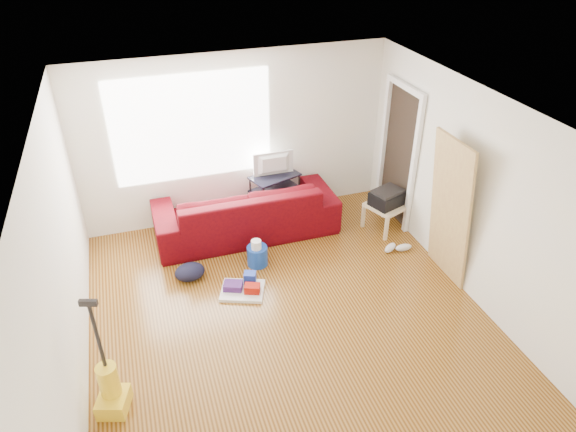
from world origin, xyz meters
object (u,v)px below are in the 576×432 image
object	(u,v)px
sofa	(247,231)
vacuum	(111,389)
tv_stand	(275,196)
side_table	(386,208)
cleaning_tray	(243,287)
bucket	(258,264)
backpack	(191,278)

from	to	relation	value
sofa	vacuum	distance (m)	3.26
tv_stand	side_table	xyz separation A→B (m)	(1.45, -0.81, -0.02)
cleaning_tray	tv_stand	bearing A→B (deg)	60.27
vacuum	tv_stand	bearing A→B (deg)	66.75
bucket	tv_stand	bearing A→B (deg)	61.87
vacuum	side_table	bearing A→B (deg)	45.33
side_table	cleaning_tray	world-z (taller)	side_table
side_table	cleaning_tray	size ratio (longest dim) A/B	0.99
side_table	cleaning_tray	bearing A→B (deg)	-162.02
sofa	vacuum	world-z (taller)	vacuum
tv_stand	side_table	world-z (taller)	tv_stand
bucket	cleaning_tray	world-z (taller)	cleaning_tray
side_table	cleaning_tray	distance (m)	2.49
backpack	vacuum	xyz separation A→B (m)	(-1.01, -1.74, 0.24)
side_table	vacuum	xyz separation A→B (m)	(-3.95, -2.04, -0.10)
cleaning_tray	backpack	xyz separation A→B (m)	(-0.59, 0.46, -0.06)
bucket	sofa	bearing A→B (deg)	86.18
sofa	vacuum	size ratio (longest dim) A/B	1.98
tv_stand	vacuum	xyz separation A→B (m)	(-2.50, -2.85, -0.12)
bucket	cleaning_tray	xyz separation A→B (m)	(-0.32, -0.48, 0.06)
cleaning_tray	vacuum	world-z (taller)	vacuum
tv_stand	cleaning_tray	distance (m)	1.83
cleaning_tray	bucket	bearing A→B (deg)	56.87
side_table	bucket	xyz separation A→B (m)	(-2.03, -0.28, -0.34)
bucket	backpack	bearing A→B (deg)	-178.31
bucket	vacuum	xyz separation A→B (m)	(-1.92, -1.76, 0.24)
vacuum	backpack	bearing A→B (deg)	77.88
side_table	backpack	size ratio (longest dim) A/B	1.65
side_table	bucket	bearing A→B (deg)	-172.23
bucket	vacuum	size ratio (longest dim) A/B	0.21
sofa	cleaning_tray	world-z (taller)	sofa
sofa	tv_stand	distance (m)	0.69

